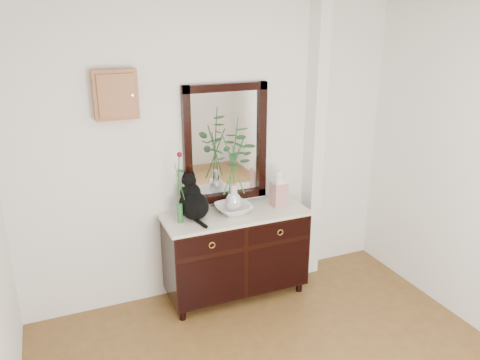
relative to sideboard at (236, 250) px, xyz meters
name	(u,v)px	position (x,y,z in m)	size (l,w,h in m)	color
wall_back	(215,154)	(-0.10, 0.25, 0.88)	(3.60, 0.04, 2.70)	white
pilaster	(314,146)	(0.90, 0.17, 0.88)	(0.12, 0.20, 2.70)	white
sideboard	(236,250)	(0.00, 0.00, 0.00)	(1.33, 0.52, 0.82)	black
wall_mirror	(226,144)	(0.00, 0.24, 0.97)	(0.80, 0.06, 1.10)	black
key_cabinet	(115,95)	(-0.95, 0.21, 1.48)	(0.35, 0.10, 0.40)	brown
cat	(193,197)	(-0.38, 0.04, 0.58)	(0.28, 0.35, 0.40)	black
lotus_bowl	(234,209)	(-0.02, 0.01, 0.42)	(0.33, 0.33, 0.08)	white
vase_branches	(233,165)	(-0.02, 0.01, 0.84)	(0.42, 0.42, 0.88)	silver
bud_vase_rose	(179,187)	(-0.52, 0.00, 0.70)	(0.08, 0.08, 0.65)	#296730
ginger_jar	(279,188)	(0.44, 0.01, 0.55)	(0.13, 0.13, 0.36)	silver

